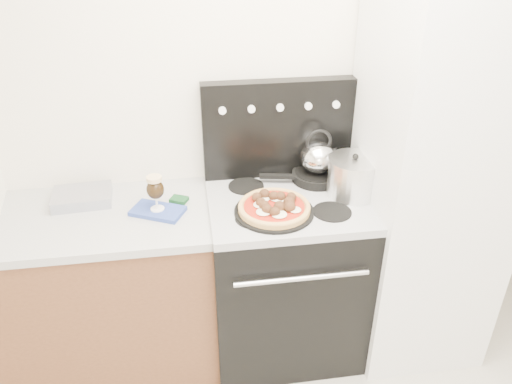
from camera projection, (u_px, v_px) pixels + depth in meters
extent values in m
cube|color=silver|center=(260.00, 111.00, 2.51)|extent=(3.50, 0.01, 2.50)
cube|color=brown|center=(69.00, 296.00, 2.52)|extent=(1.45, 0.60, 0.86)
cube|color=#B3B3B3|center=(51.00, 222.00, 2.30)|extent=(1.48, 0.63, 0.04)
cube|color=black|center=(284.00, 277.00, 2.64)|extent=(0.76, 0.65, 0.88)
cube|color=#ADADB2|center=(287.00, 202.00, 2.41)|extent=(0.76, 0.65, 0.04)
cube|color=black|center=(278.00, 129.00, 2.51)|extent=(0.76, 0.08, 0.50)
cube|color=silver|center=(428.00, 185.00, 2.46)|extent=(0.64, 0.68, 1.90)
cube|color=silver|center=(82.00, 197.00, 2.40)|extent=(0.29, 0.22, 0.05)
cube|color=#2E459C|center=(158.00, 211.00, 2.32)|extent=(0.28, 0.23, 0.02)
cylinder|color=black|center=(274.00, 211.00, 2.29)|extent=(0.37, 0.37, 0.01)
cylinder|color=black|center=(316.00, 176.00, 2.56)|extent=(0.29, 0.29, 0.04)
cylinder|color=silver|center=(353.00, 178.00, 2.40)|extent=(0.28, 0.28, 0.18)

